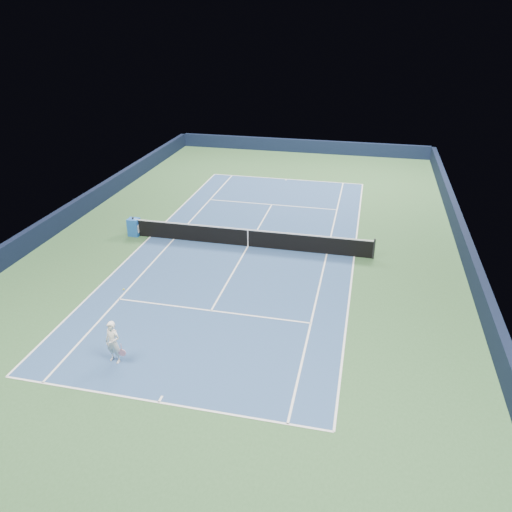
# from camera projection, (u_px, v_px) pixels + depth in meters

# --- Properties ---
(ground) EXTENTS (40.00, 40.00, 0.00)m
(ground) POSITION_uv_depth(u_px,v_px,m) (248.00, 246.00, 26.07)
(ground) COLOR #2E522D
(ground) RESTS_ON ground
(wall_far) EXTENTS (22.00, 0.35, 1.10)m
(wall_far) POSITION_uv_depth(u_px,v_px,m) (302.00, 146.00, 43.17)
(wall_far) COLOR #101932
(wall_far) RESTS_ON ground
(wall_right) EXTENTS (0.35, 40.00, 1.10)m
(wall_right) POSITION_uv_depth(u_px,v_px,m) (469.00, 257.00, 23.67)
(wall_right) COLOR black
(wall_right) RESTS_ON ground
(wall_left) EXTENTS (0.35, 40.00, 1.10)m
(wall_left) POSITION_uv_depth(u_px,v_px,m) (61.00, 219.00, 27.99)
(wall_left) COLOR black
(wall_left) RESTS_ON ground
(court_surface) EXTENTS (10.97, 23.77, 0.01)m
(court_surface) POSITION_uv_depth(u_px,v_px,m) (248.00, 246.00, 26.07)
(court_surface) COLOR navy
(court_surface) RESTS_ON ground
(baseline_far) EXTENTS (10.97, 0.08, 0.00)m
(baseline_far) POSITION_uv_depth(u_px,v_px,m) (286.00, 179.00, 36.46)
(baseline_far) COLOR white
(baseline_far) RESTS_ON ground
(baseline_near) EXTENTS (10.97, 0.08, 0.00)m
(baseline_near) POSITION_uv_depth(u_px,v_px,m) (159.00, 402.00, 15.68)
(baseline_near) COLOR white
(baseline_near) RESTS_ON ground
(sideline_doubles_right) EXTENTS (0.08, 23.77, 0.00)m
(sideline_doubles_right) POSITION_uv_depth(u_px,v_px,m) (354.00, 257.00, 24.97)
(sideline_doubles_right) COLOR white
(sideline_doubles_right) RESTS_ON ground
(sideline_doubles_left) EXTENTS (0.08, 23.77, 0.00)m
(sideline_doubles_left) POSITION_uv_depth(u_px,v_px,m) (150.00, 237.00, 27.16)
(sideline_doubles_left) COLOR white
(sideline_doubles_left) RESTS_ON ground
(sideline_singles_right) EXTENTS (0.08, 23.77, 0.00)m
(sideline_singles_right) POSITION_uv_depth(u_px,v_px,m) (327.00, 254.00, 25.25)
(sideline_singles_right) COLOR white
(sideline_singles_right) RESTS_ON ground
(sideline_singles_left) EXTENTS (0.08, 23.77, 0.00)m
(sideline_singles_left) POSITION_uv_depth(u_px,v_px,m) (174.00, 239.00, 26.89)
(sideline_singles_left) COLOR white
(sideline_singles_left) RESTS_ON ground
(service_line_far) EXTENTS (8.23, 0.08, 0.00)m
(service_line_far) POSITION_uv_depth(u_px,v_px,m) (272.00, 205.00, 31.67)
(service_line_far) COLOR white
(service_line_far) RESTS_ON ground
(service_line_near) EXTENTS (8.23, 0.08, 0.00)m
(service_line_near) POSITION_uv_depth(u_px,v_px,m) (211.00, 311.00, 20.47)
(service_line_near) COLOR white
(service_line_near) RESTS_ON ground
(center_service_line) EXTENTS (0.08, 12.80, 0.00)m
(center_service_line) POSITION_uv_depth(u_px,v_px,m) (248.00, 246.00, 26.07)
(center_service_line) COLOR white
(center_service_line) RESTS_ON ground
(center_mark_far) EXTENTS (0.08, 0.30, 0.00)m
(center_mark_far) POSITION_uv_depth(u_px,v_px,m) (286.00, 180.00, 36.33)
(center_mark_far) COLOR white
(center_mark_far) RESTS_ON ground
(center_mark_near) EXTENTS (0.08, 0.30, 0.00)m
(center_mark_near) POSITION_uv_depth(u_px,v_px,m) (160.00, 399.00, 15.81)
(center_mark_near) COLOR white
(center_mark_near) RESTS_ON ground
(tennis_net) EXTENTS (12.90, 0.10, 1.07)m
(tennis_net) POSITION_uv_depth(u_px,v_px,m) (248.00, 238.00, 25.85)
(tennis_net) COLOR black
(tennis_net) RESTS_ON ground
(sponsor_cube) EXTENTS (0.63, 0.55, 0.96)m
(sponsor_cube) POSITION_uv_depth(u_px,v_px,m) (134.00, 227.00, 27.16)
(sponsor_cube) COLOR #1D55AE
(sponsor_cube) RESTS_ON ground
(tennis_player) EXTENTS (0.79, 1.28, 2.39)m
(tennis_player) POSITION_uv_depth(u_px,v_px,m) (113.00, 342.00, 17.18)
(tennis_player) COLOR white
(tennis_player) RESTS_ON ground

